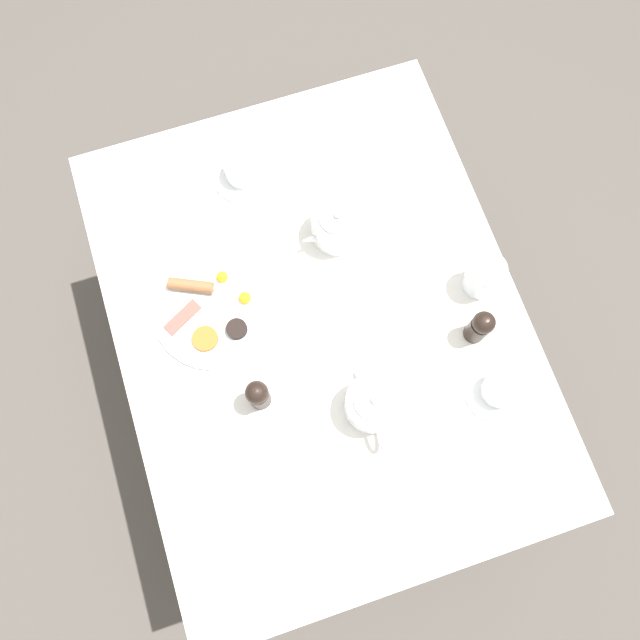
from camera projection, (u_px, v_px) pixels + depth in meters
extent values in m
plane|color=#4C4742|center=(320.00, 378.00, 2.17)|extent=(8.00, 8.00, 0.00)
cube|color=silver|center=(320.00, 324.00, 1.47)|extent=(0.94, 1.21, 0.03)
cylinder|color=brown|center=(390.00, 155.00, 2.00)|extent=(0.04, 0.04, 0.70)
cylinder|color=brown|center=(136.00, 231.00, 1.93)|extent=(0.04, 0.04, 0.70)
cylinder|color=brown|center=(527.00, 497.00, 1.72)|extent=(0.04, 0.04, 0.70)
cylinder|color=brown|center=(235.00, 600.00, 1.65)|extent=(0.04, 0.04, 0.70)
cylinder|color=white|center=(215.00, 309.00, 1.46)|extent=(0.29, 0.29, 0.01)
cylinder|color=white|center=(245.00, 299.00, 1.46)|extent=(0.06, 0.06, 0.00)
sphere|color=yellow|center=(245.00, 298.00, 1.45)|extent=(0.03, 0.03, 0.03)
cylinder|color=white|center=(223.00, 278.00, 1.47)|extent=(0.07, 0.07, 0.00)
sphere|color=yellow|center=(222.00, 277.00, 1.46)|extent=(0.03, 0.03, 0.03)
cylinder|color=brown|center=(191.00, 286.00, 1.46)|extent=(0.11, 0.07, 0.03)
cube|color=#B74C42|center=(183.00, 317.00, 1.45)|extent=(0.10, 0.07, 0.01)
cylinder|color=#D16023|center=(205.00, 339.00, 1.43)|extent=(0.06, 0.06, 0.01)
cylinder|color=black|center=(237.00, 329.00, 1.43)|extent=(0.05, 0.05, 0.02)
cylinder|color=white|center=(337.00, 225.00, 1.48)|extent=(0.12, 0.12, 0.09)
cylinder|color=white|center=(338.00, 217.00, 1.43)|extent=(0.09, 0.09, 0.01)
sphere|color=white|center=(338.00, 214.00, 1.42)|extent=(0.02, 0.02, 0.02)
cone|color=white|center=(309.00, 239.00, 1.46)|extent=(0.05, 0.03, 0.04)
torus|color=white|center=(361.00, 212.00, 1.49)|extent=(0.07, 0.03, 0.07)
cylinder|color=white|center=(373.00, 404.00, 1.36)|extent=(0.12, 0.12, 0.09)
cylinder|color=white|center=(375.00, 401.00, 1.32)|extent=(0.09, 0.09, 0.01)
sphere|color=white|center=(375.00, 400.00, 1.30)|extent=(0.02, 0.02, 0.02)
cone|color=white|center=(365.00, 369.00, 1.38)|extent=(0.03, 0.05, 0.04)
torus|color=white|center=(380.00, 434.00, 1.35)|extent=(0.02, 0.07, 0.07)
cylinder|color=white|center=(243.00, 175.00, 1.56)|extent=(0.15, 0.15, 0.01)
cylinder|color=white|center=(241.00, 170.00, 1.53)|extent=(0.08, 0.08, 0.05)
cylinder|color=brown|center=(241.00, 171.00, 1.53)|extent=(0.07, 0.07, 0.04)
torus|color=white|center=(232.00, 156.00, 1.54)|extent=(0.02, 0.04, 0.04)
cylinder|color=white|center=(498.00, 391.00, 1.41)|extent=(0.15, 0.15, 0.01)
cylinder|color=white|center=(501.00, 389.00, 1.39)|extent=(0.08, 0.08, 0.05)
cylinder|color=brown|center=(501.00, 389.00, 1.39)|extent=(0.07, 0.07, 0.04)
torus|color=white|center=(519.00, 382.00, 1.39)|extent=(0.04, 0.01, 0.04)
cylinder|color=white|center=(484.00, 276.00, 1.43)|extent=(0.08, 0.08, 0.11)
cylinder|color=black|center=(259.00, 397.00, 1.37)|extent=(0.05, 0.05, 0.08)
sphere|color=black|center=(257.00, 393.00, 1.32)|extent=(0.05, 0.05, 0.05)
cylinder|color=black|center=(478.00, 329.00, 1.41)|extent=(0.05, 0.05, 0.08)
sphere|color=black|center=(484.00, 323.00, 1.36)|extent=(0.05, 0.05, 0.05)
cube|color=white|center=(367.00, 133.00, 1.59)|extent=(0.19, 0.18, 0.01)
cube|color=silver|center=(463.00, 471.00, 1.37)|extent=(0.16, 0.10, 0.00)
cube|color=silver|center=(255.00, 475.00, 1.36)|extent=(0.12, 0.21, 0.00)
cube|color=silver|center=(437.00, 219.00, 1.53)|extent=(0.17, 0.03, 0.00)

